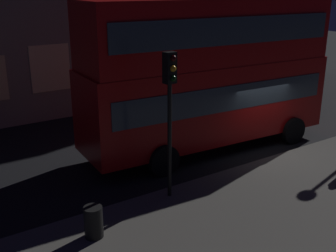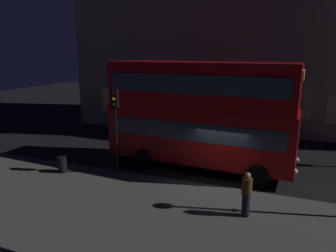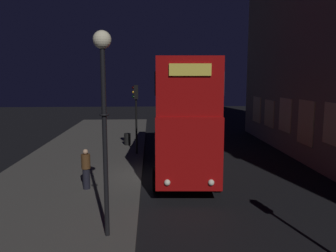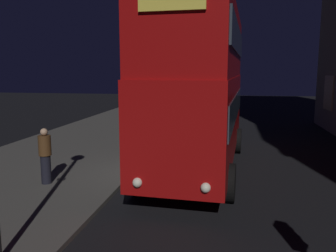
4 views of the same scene
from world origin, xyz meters
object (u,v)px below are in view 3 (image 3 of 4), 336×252
at_px(double_decker_bus, 184,111).
at_px(pedestrian, 86,169).
at_px(traffic_light_near_kerb, 136,105).
at_px(street_lamp, 103,88).
at_px(litter_bin, 127,139).

relative_size(double_decker_bus, pedestrian, 5.73).
relative_size(double_decker_bus, traffic_light_near_kerb, 2.33).
relative_size(street_lamp, litter_bin, 7.36).
relative_size(street_lamp, pedestrian, 3.48).
bearing_deg(street_lamp, traffic_light_near_kerb, 177.76).
bearing_deg(traffic_light_near_kerb, pedestrian, -20.42).
xyz_separation_m(street_lamp, litter_bin, (-13.59, -0.32, -3.99)).
xyz_separation_m(double_decker_bus, pedestrian, (3.08, -4.46, -2.13)).
height_order(traffic_light_near_kerb, pedestrian, traffic_light_near_kerb).
height_order(double_decker_bus, pedestrian, double_decker_bus).
bearing_deg(traffic_light_near_kerb, double_decker_bus, 32.40).
xyz_separation_m(street_lamp, pedestrian, (-4.31, -1.42, -3.51)).
bearing_deg(litter_bin, traffic_light_near_kerb, 15.09).
distance_m(street_lamp, litter_bin, 14.17).
bearing_deg(traffic_light_near_kerb, street_lamp, -6.88).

